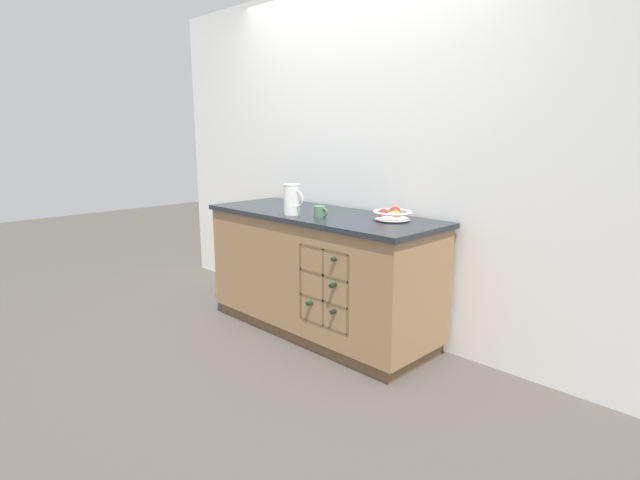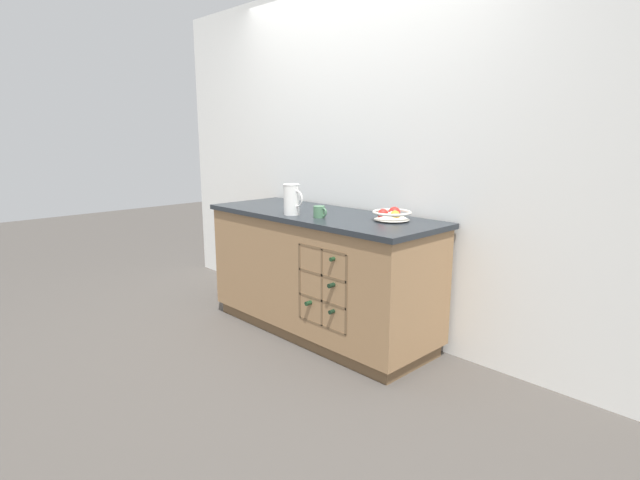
# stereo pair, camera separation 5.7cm
# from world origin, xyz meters

# --- Properties ---
(ground_plane) EXTENTS (14.00, 14.00, 0.00)m
(ground_plane) POSITION_xyz_m (0.00, 0.00, 0.00)
(ground_plane) COLOR #4C4742
(back_wall) EXTENTS (4.40, 0.06, 2.55)m
(back_wall) POSITION_xyz_m (0.00, 0.38, 1.27)
(back_wall) COLOR white
(back_wall) RESTS_ON ground_plane
(kitchen_island) EXTENTS (1.82, 0.69, 0.89)m
(kitchen_island) POSITION_xyz_m (0.00, -0.00, 0.45)
(kitchen_island) COLOR brown
(kitchen_island) RESTS_ON ground_plane
(fruit_bowl) EXTENTS (0.25, 0.25, 0.09)m
(fruit_bowl) POSITION_xyz_m (0.56, 0.10, 0.93)
(fruit_bowl) COLOR silver
(fruit_bowl) RESTS_ON kitchen_island
(white_pitcher) EXTENTS (0.17, 0.11, 0.21)m
(white_pitcher) POSITION_xyz_m (-0.08, -0.20, 1.00)
(white_pitcher) COLOR white
(white_pitcher) RESTS_ON kitchen_island
(ceramic_mug) EXTENTS (0.11, 0.08, 0.08)m
(ceramic_mug) POSITION_xyz_m (0.14, -0.14, 0.93)
(ceramic_mug) COLOR #4C7A56
(ceramic_mug) RESTS_ON kitchen_island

